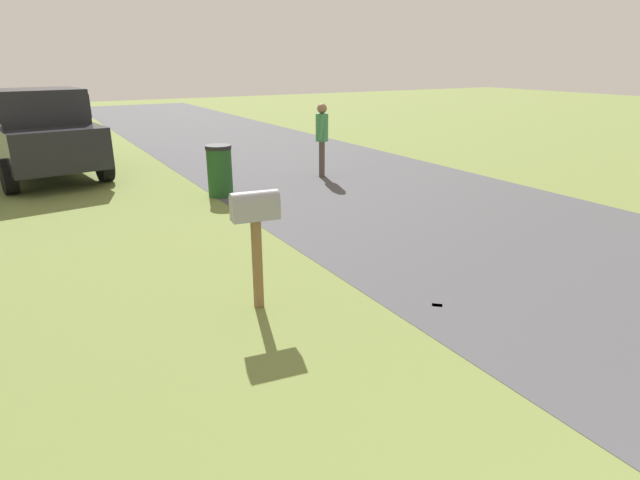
{
  "coord_description": "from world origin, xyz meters",
  "views": [
    {
      "loc": [
        1.24,
        2.22,
        2.74
      ],
      "look_at": [
        5.6,
        -0.31,
        0.97
      ],
      "focal_mm": 29.11,
      "sensor_mm": 36.0,
      "label": 1
    }
  ],
  "objects": [
    {
      "name": "litter_wrapper_near_hydrant",
      "position": [
        5.29,
        -1.72,
        0.0
      ],
      "size": [
        0.14,
        0.15,
        0.01
      ],
      "primitive_type": "cube",
      "rotation": [
        0.0,
        0.0,
        3.99
      ],
      "color": "silver",
      "rests_on": "ground"
    },
    {
      "name": "pedestrian",
      "position": [
        12.06,
        -4.11,
        1.01
      ],
      "size": [
        0.43,
        0.38,
        1.74
      ],
      "rotation": [
        0.0,
        0.0,
        1.03
      ],
      "color": "#4C4238",
      "rests_on": "ground"
    },
    {
      "name": "trash_bin",
      "position": [
        11.48,
        -1.31,
        0.54
      ],
      "size": [
        0.54,
        0.54,
        1.07
      ],
      "color": "#1E4C1E",
      "rests_on": "ground"
    },
    {
      "name": "pickup_truck",
      "position": [
        15.48,
        1.73,
        1.1
      ],
      "size": [
        5.16,
        2.76,
        2.09
      ],
      "rotation": [
        0.0,
        0.0,
        3.28
      ],
      "color": "black",
      "rests_on": "ground"
    },
    {
      "name": "mailbox",
      "position": [
        6.32,
        0.1,
        1.11
      ],
      "size": [
        0.27,
        0.55,
        1.38
      ],
      "rotation": [
        0.0,
        0.0,
        -0.14
      ],
      "color": "brown",
      "rests_on": "ground"
    },
    {
      "name": "road_asphalt",
      "position": [
        6.0,
        -4.38,
        0.0
      ],
      "size": [
        60.0,
        6.44,
        0.01
      ],
      "primitive_type": "cube",
      "color": "#47474C",
      "rests_on": "ground"
    }
  ]
}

